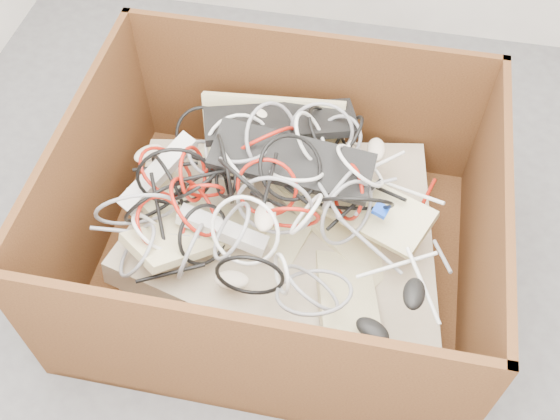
% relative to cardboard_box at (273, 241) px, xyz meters
% --- Properties ---
extents(ground, '(3.00, 3.00, 0.00)m').
position_rel_cardboard_box_xyz_m(ground, '(0.04, -0.09, -0.15)').
color(ground, '#48484A').
rests_on(ground, ground).
extents(cardboard_box, '(1.29, 1.07, 0.62)m').
position_rel_cardboard_box_xyz_m(cardboard_box, '(0.00, 0.00, 0.00)').
color(cardboard_box, '#371D0D').
rests_on(cardboard_box, ground).
extents(keyboard_pile, '(1.01, 0.98, 0.38)m').
position_rel_cardboard_box_xyz_m(keyboard_pile, '(-0.01, 0.06, 0.13)').
color(keyboard_pile, beige).
rests_on(keyboard_pile, cardboard_box).
extents(mice_scatter, '(1.00, 0.75, 0.20)m').
position_rel_cardboard_box_xyz_m(mice_scatter, '(0.07, -0.03, 0.21)').
color(mice_scatter, beige).
rests_on(mice_scatter, keyboard_pile).
extents(power_strip_left, '(0.21, 0.30, 0.13)m').
position_rel_cardboard_box_xyz_m(power_strip_left, '(-0.39, 0.05, 0.21)').
color(power_strip_left, silver).
rests_on(power_strip_left, keyboard_pile).
extents(power_strip_right, '(0.29, 0.10, 0.10)m').
position_rel_cardboard_box_xyz_m(power_strip_right, '(-0.13, -0.11, 0.19)').
color(power_strip_right, silver).
rests_on(power_strip_right, keyboard_pile).
extents(vga_plug, '(0.06, 0.05, 0.03)m').
position_rel_cardboard_box_xyz_m(vga_plug, '(0.33, 0.02, 0.23)').
color(vga_plug, blue).
rests_on(vga_plug, keyboard_pile).
extents(cable_tangle, '(1.12, 0.86, 0.41)m').
position_rel_cardboard_box_xyz_m(cable_tangle, '(-0.06, 0.01, 0.26)').
color(cable_tangle, '#A4170B').
rests_on(cable_tangle, keyboard_pile).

